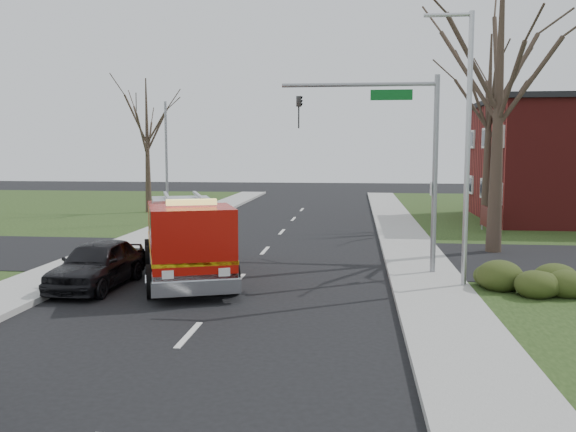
# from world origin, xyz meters

# --- Properties ---
(ground) EXTENTS (120.00, 120.00, 0.00)m
(ground) POSITION_xyz_m (0.00, 0.00, 0.00)
(ground) COLOR black
(ground) RESTS_ON ground
(sidewalk_right) EXTENTS (2.40, 80.00, 0.15)m
(sidewalk_right) POSITION_xyz_m (6.20, 0.00, 0.07)
(sidewalk_right) COLOR gray
(sidewalk_right) RESTS_ON ground
(sidewalk_left) EXTENTS (2.40, 80.00, 0.15)m
(sidewalk_left) POSITION_xyz_m (-6.20, 0.00, 0.07)
(sidewalk_left) COLOR gray
(sidewalk_left) RESTS_ON ground
(health_center_sign) EXTENTS (0.12, 2.00, 1.40)m
(health_center_sign) POSITION_xyz_m (10.50, 12.50, 0.88)
(health_center_sign) COLOR #491411
(health_center_sign) RESTS_ON ground
(hedge_corner) EXTENTS (2.80, 2.00, 0.90)m
(hedge_corner) POSITION_xyz_m (9.00, -1.00, 0.58)
(hedge_corner) COLOR #2F3F16
(hedge_corner) RESTS_ON lawn_right
(bare_tree_near) EXTENTS (6.00, 6.00, 12.00)m
(bare_tree_near) POSITION_xyz_m (9.50, 6.00, 7.41)
(bare_tree_near) COLOR #33281E
(bare_tree_near) RESTS_ON ground
(bare_tree_far) EXTENTS (5.25, 5.25, 10.50)m
(bare_tree_far) POSITION_xyz_m (11.00, 15.00, 6.49)
(bare_tree_far) COLOR #33281E
(bare_tree_far) RESTS_ON ground
(bare_tree_left) EXTENTS (4.50, 4.50, 9.00)m
(bare_tree_left) POSITION_xyz_m (-10.00, 20.00, 5.56)
(bare_tree_left) COLOR #33281E
(bare_tree_left) RESTS_ON ground
(traffic_signal_mast) EXTENTS (5.29, 0.18, 6.80)m
(traffic_signal_mast) POSITION_xyz_m (5.21, 1.50, 4.71)
(traffic_signal_mast) COLOR gray
(traffic_signal_mast) RESTS_ON ground
(streetlight_pole) EXTENTS (1.48, 0.16, 8.40)m
(streetlight_pole) POSITION_xyz_m (7.14, -0.50, 4.55)
(streetlight_pole) COLOR #B7BABF
(streetlight_pole) RESTS_ON ground
(utility_pole_far) EXTENTS (0.14, 0.14, 7.00)m
(utility_pole_far) POSITION_xyz_m (-6.80, 14.00, 3.50)
(utility_pole_far) COLOR gray
(utility_pole_far) RESTS_ON ground
(fire_engine) EXTENTS (4.73, 7.52, 2.87)m
(fire_engine) POSITION_xyz_m (-1.70, -0.06, 1.30)
(fire_engine) COLOR #A90F07
(fire_engine) RESTS_ON ground
(parked_car_maroon) EXTENTS (1.96, 4.51, 1.51)m
(parked_car_maroon) POSITION_xyz_m (-4.20, -1.46, 0.76)
(parked_car_maroon) COLOR black
(parked_car_maroon) RESTS_ON ground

